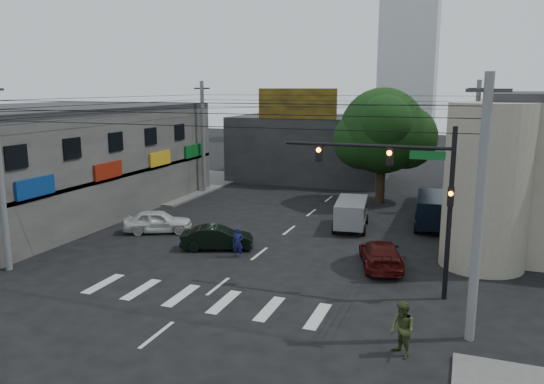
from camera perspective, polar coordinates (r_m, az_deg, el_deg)
The scene contains 20 objects.
ground at distance 26.60m, azimuth -2.97°, elevation -7.90°, with size 160.00×160.00×0.00m, color black.
sidewalk_far_left at distance 50.43m, azimuth -13.82°, elevation 1.04°, with size 16.00×16.00×0.15m, color #514F4C.
building_left at distance 40.66m, azimuth -23.49°, elevation 2.94°, with size 14.00×24.00×7.00m, color #43413E.
corner_column at distance 27.51m, azimuth 22.08°, elevation 0.54°, with size 4.00×4.00×8.00m, color gray.
building_far at distance 51.34m, azimuth 4.32°, elevation 4.81°, with size 14.00×10.00×6.00m, color #232326.
billboard at distance 46.35m, azimuth 2.71°, elevation 9.47°, with size 7.00×0.30×2.60m, color olive.
tower_distant at distance 94.55m, azimuth 14.77°, elevation 18.95°, with size 9.00×9.00×44.00m, color silver.
street_tree at distance 40.65m, azimuth 11.80°, elevation 6.43°, with size 6.40×6.40×8.70m.
traffic_gantry at distance 22.52m, azimuth 14.49°, elevation 0.96°, with size 7.10×0.35×7.20m.
utility_pole_near_left at distance 27.93m, azimuth -27.22°, elevation 1.52°, with size 0.32×0.32×9.20m, color #59595B.
utility_pole_near_right at distance 19.04m, azimuth 21.39°, elevation -2.01°, with size 0.32×0.32×9.20m, color #59595B.
utility_pole_far_left at distance 44.30m, azimuth -7.43°, elevation 5.81°, with size 0.32×0.32×9.20m, color #59595B.
utility_pole_far_right at distance 39.30m, azimuth 20.96°, elevation 4.49°, with size 0.32×0.32×9.20m, color #59595B.
dark_sedan at distance 29.10m, azimuth -5.94°, elevation -4.92°, with size 4.13×2.67×1.29m, color black.
white_compact at distance 32.98m, azimuth -12.18°, elevation -3.10°, with size 4.38×3.19×1.39m, color silver.
maroon_sedan at distance 26.71m, azimuth 11.63°, elevation -6.55°, with size 3.01×4.88×1.32m, color #450B09.
silver_minivan at distance 33.38m, azimuth 8.51°, elevation -2.41°, with size 2.28×4.40×1.81m, color gray, non-canonical shape.
navy_van at distance 34.84m, azimuth 16.92°, elevation -2.02°, with size 2.27×5.19×2.03m, color black, non-canonical shape.
traffic_officer at distance 27.66m, azimuth -3.68°, elevation -5.45°, with size 0.61×0.44×1.56m, color #141748.
pedestrian_olive at distance 18.35m, azimuth 13.82°, elevation -14.18°, with size 1.13×1.14×1.86m, color #38431F.
Camera 1 is at (9.94, -23.08, 8.70)m, focal length 35.00 mm.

